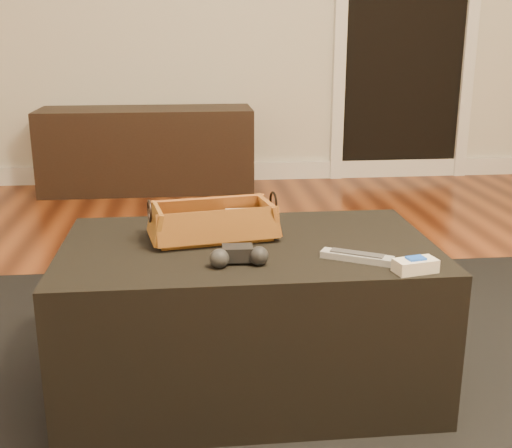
{
  "coord_description": "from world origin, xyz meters",
  "views": [
    {
      "loc": [
        -0.17,
        -1.62,
        0.98
      ],
      "look_at": [
        0.0,
        -0.0,
        0.49
      ],
      "focal_mm": 45.0,
      "sensor_mm": 36.0,
      "label": 1
    }
  ],
  "objects": [
    {
      "name": "door_jamb_left",
      "position": [
        0.85,
        2.72,
        1.02
      ],
      "size": [
        0.08,
        0.05,
        2.05
      ],
      "primitive_type": "cube",
      "color": "white",
      "rests_on": "floor"
    },
    {
      "name": "tv_remote",
      "position": [
        -0.12,
        0.06,
        0.45
      ],
      "size": [
        0.19,
        0.09,
        0.02
      ],
      "primitive_type": "cube",
      "rotation": [
        0.0,
        0.0,
        0.27
      ],
      "color": "black",
      "rests_on": "wicker_basket"
    },
    {
      "name": "doorway_opening",
      "position": [
        1.3,
        2.73,
        1.02
      ],
      "size": [
        0.82,
        0.02,
        2.0
      ],
      "primitive_type": "cube",
      "color": "black",
      "rests_on": "floor"
    },
    {
      "name": "baseboard",
      "position": [
        0.0,
        2.73,
        0.06
      ],
      "size": [
        5.0,
        0.04,
        0.12
      ],
      "primitive_type": "cube",
      "color": "white",
      "rests_on": "floor"
    },
    {
      "name": "cloth_bundle",
      "position": [
        -0.02,
        0.12,
        0.47
      ],
      "size": [
        0.1,
        0.07,
        0.05
      ],
      "primitive_type": "cube",
      "rotation": [
        0.0,
        0.0,
        -0.01
      ],
      "color": "tan",
      "rests_on": "wicker_basket"
    },
    {
      "name": "media_cabinet",
      "position": [
        -0.44,
        2.51,
        0.26
      ],
      "size": [
        1.34,
        0.45,
        0.52
      ],
      "primitive_type": "cube",
      "color": "black",
      "rests_on": "floor"
    },
    {
      "name": "wicker_basket",
      "position": [
        -0.11,
        0.08,
        0.47
      ],
      "size": [
        0.37,
        0.24,
        0.12
      ],
      "color": "#9E5E23",
      "rests_on": "ottoman"
    },
    {
      "name": "silver_remote",
      "position": [
        0.24,
        -0.14,
        0.44
      ],
      "size": [
        0.18,
        0.12,
        0.02
      ],
      "color": "#AFB1B7",
      "rests_on": "ottoman"
    },
    {
      "name": "floor",
      "position": [
        0.0,
        0.0,
        -0.01
      ],
      "size": [
        5.0,
        5.5,
        0.01
      ],
      "primitive_type": "cube",
      "color": "brown",
      "rests_on": "ground"
    },
    {
      "name": "game_controller",
      "position": [
        -0.05,
        -0.14,
        0.46
      ],
      "size": [
        0.15,
        0.08,
        0.05
      ],
      "color": "black",
      "rests_on": "ottoman"
    },
    {
      "name": "area_rug",
      "position": [
        -0.02,
        -0.03,
        0.01
      ],
      "size": [
        2.6,
        2.0,
        0.01
      ],
      "primitive_type": "cube",
      "color": "black",
      "rests_on": "floor"
    },
    {
      "name": "cream_gadget",
      "position": [
        0.36,
        -0.24,
        0.45
      ],
      "size": [
        0.11,
        0.07,
        0.04
      ],
      "color": "silver",
      "rests_on": "ottoman"
    },
    {
      "name": "door_jamb_right",
      "position": [
        1.75,
        2.72,
        1.02
      ],
      "size": [
        0.08,
        0.05,
        2.05
      ],
      "primitive_type": "cube",
      "color": "white",
      "rests_on": "floor"
    },
    {
      "name": "ottoman",
      "position": [
        -0.02,
        0.02,
        0.22
      ],
      "size": [
        1.0,
        0.6,
        0.42
      ],
      "primitive_type": "cube",
      "color": "black",
      "rests_on": "area_rug"
    }
  ]
}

